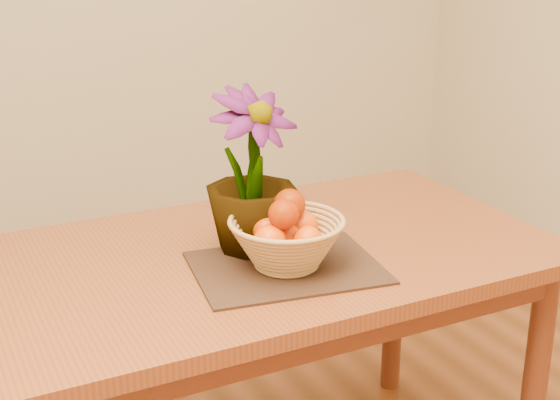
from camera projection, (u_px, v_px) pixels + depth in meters
name	position (u px, v px, depth m)	size (l,w,h in m)	color
table	(268.00, 281.00, 1.95)	(1.40, 0.80, 0.75)	brown
placemat	(286.00, 268.00, 1.80)	(0.42, 0.32, 0.01)	#311B12
wicker_basket	(287.00, 245.00, 1.78)	(0.27, 0.27, 0.11)	tan
orange_pile	(287.00, 222.00, 1.77)	(0.18, 0.18, 0.13)	#E05D03
potted_plant	(251.00, 172.00, 1.84)	(0.22, 0.22, 0.40)	#1C4413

